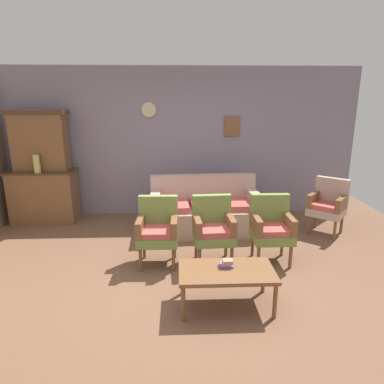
{
  "coord_description": "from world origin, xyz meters",
  "views": [
    {
      "loc": [
        -0.1,
        -3.71,
        2.15
      ],
      "look_at": [
        0.1,
        1.01,
        0.85
      ],
      "focal_mm": 32.07,
      "sensor_mm": 36.0,
      "label": 1
    }
  ],
  "objects_px": {
    "floral_couch": "(205,212)",
    "wingback_chair_by_fireplace": "(328,204)",
    "vase_on_cabinet": "(37,164)",
    "coffee_table": "(226,274)",
    "armchair_near_couch_end": "(158,228)",
    "armchair_by_doorway": "(271,226)",
    "armchair_near_cabinet": "(213,227)",
    "book_stack_on_table": "(226,264)",
    "side_cabinet": "(45,196)"
  },
  "relations": [
    {
      "from": "floral_couch",
      "to": "wingback_chair_by_fireplace",
      "type": "bearing_deg",
      "value": -5.26
    },
    {
      "from": "vase_on_cabinet",
      "to": "coffee_table",
      "type": "xyz_separation_m",
      "value": [
        2.87,
        -2.57,
        -0.71
      ]
    },
    {
      "from": "armchair_near_couch_end",
      "to": "armchair_by_doorway",
      "type": "distance_m",
      "value": 1.51
    },
    {
      "from": "floral_couch",
      "to": "armchair_near_cabinet",
      "type": "bearing_deg",
      "value": -89.04
    },
    {
      "from": "vase_on_cabinet",
      "to": "armchair_near_couch_end",
      "type": "height_order",
      "value": "vase_on_cabinet"
    },
    {
      "from": "floral_couch",
      "to": "armchair_by_doorway",
      "type": "bearing_deg",
      "value": -54.64
    },
    {
      "from": "armchair_near_cabinet",
      "to": "coffee_table",
      "type": "distance_m",
      "value": 1.04
    },
    {
      "from": "vase_on_cabinet",
      "to": "armchair_by_doorway",
      "type": "distance_m",
      "value": 3.97
    },
    {
      "from": "armchair_near_cabinet",
      "to": "book_stack_on_table",
      "type": "relative_size",
      "value": 5.95
    },
    {
      "from": "side_cabinet",
      "to": "armchair_near_couch_end",
      "type": "bearing_deg",
      "value": -39.45
    },
    {
      "from": "armchair_near_couch_end",
      "to": "book_stack_on_table",
      "type": "distance_m",
      "value": 1.23
    },
    {
      "from": "side_cabinet",
      "to": "book_stack_on_table",
      "type": "relative_size",
      "value": 7.63
    },
    {
      "from": "side_cabinet",
      "to": "floral_couch",
      "type": "xyz_separation_m",
      "value": [
        2.82,
        -0.59,
        -0.14
      ]
    },
    {
      "from": "side_cabinet",
      "to": "armchair_near_couch_end",
      "type": "xyz_separation_m",
      "value": [
        2.11,
        -1.73,
        0.03
      ]
    },
    {
      "from": "armchair_near_cabinet",
      "to": "coffee_table",
      "type": "xyz_separation_m",
      "value": [
        0.04,
        -1.03,
        -0.12
      ]
    },
    {
      "from": "vase_on_cabinet",
      "to": "armchair_by_doorway",
      "type": "relative_size",
      "value": 0.34
    },
    {
      "from": "side_cabinet",
      "to": "armchair_by_doorway",
      "type": "xyz_separation_m",
      "value": [
        3.62,
        -1.72,
        0.03
      ]
    },
    {
      "from": "vase_on_cabinet",
      "to": "armchair_by_doorway",
      "type": "xyz_separation_m",
      "value": [
        3.61,
        -1.53,
        -0.58
      ]
    },
    {
      "from": "armchair_near_couch_end",
      "to": "side_cabinet",
      "type": "bearing_deg",
      "value": 140.55
    },
    {
      "from": "book_stack_on_table",
      "to": "armchair_near_cabinet",
      "type": "bearing_deg",
      "value": 92.5
    },
    {
      "from": "coffee_table",
      "to": "book_stack_on_table",
      "type": "relative_size",
      "value": 6.61
    },
    {
      "from": "wingback_chair_by_fireplace",
      "to": "floral_couch",
      "type": "bearing_deg",
      "value": 174.74
    },
    {
      "from": "floral_couch",
      "to": "book_stack_on_table",
      "type": "distance_m",
      "value": 2.1
    },
    {
      "from": "vase_on_cabinet",
      "to": "book_stack_on_table",
      "type": "bearing_deg",
      "value": -41.07
    },
    {
      "from": "side_cabinet",
      "to": "vase_on_cabinet",
      "type": "xyz_separation_m",
      "value": [
        0.01,
        -0.19,
        0.62
      ]
    },
    {
      "from": "armchair_by_doorway",
      "to": "coffee_table",
      "type": "xyz_separation_m",
      "value": [
        -0.75,
        -1.03,
        -0.12
      ]
    },
    {
      "from": "floral_couch",
      "to": "coffee_table",
      "type": "height_order",
      "value": "floral_couch"
    },
    {
      "from": "floral_couch",
      "to": "armchair_near_couch_end",
      "type": "xyz_separation_m",
      "value": [
        -0.71,
        -1.14,
        0.17
      ]
    },
    {
      "from": "armchair_by_doorway",
      "to": "wingback_chair_by_fireplace",
      "type": "xyz_separation_m",
      "value": [
        1.18,
        0.95,
        0.0
      ]
    },
    {
      "from": "vase_on_cabinet",
      "to": "armchair_near_cabinet",
      "type": "xyz_separation_m",
      "value": [
        2.83,
        -1.54,
        -0.58
      ]
    },
    {
      "from": "armchair_near_couch_end",
      "to": "coffee_table",
      "type": "distance_m",
      "value": 1.28
    },
    {
      "from": "armchair_by_doorway",
      "to": "book_stack_on_table",
      "type": "relative_size",
      "value": 5.95
    },
    {
      "from": "vase_on_cabinet",
      "to": "armchair_by_doorway",
      "type": "bearing_deg",
      "value": -23.02
    },
    {
      "from": "wingback_chair_by_fireplace",
      "to": "side_cabinet",
      "type": "bearing_deg",
      "value": 170.86
    },
    {
      "from": "floral_couch",
      "to": "book_stack_on_table",
      "type": "xyz_separation_m",
      "value": [
        0.06,
        -2.1,
        0.13
      ]
    },
    {
      "from": "vase_on_cabinet",
      "to": "book_stack_on_table",
      "type": "xyz_separation_m",
      "value": [
        2.87,
        -2.5,
        -0.62
      ]
    },
    {
      "from": "wingback_chair_by_fireplace",
      "to": "coffee_table",
      "type": "bearing_deg",
      "value": -134.23
    },
    {
      "from": "armchair_by_doorway",
      "to": "coffee_table",
      "type": "distance_m",
      "value": 1.28
    },
    {
      "from": "armchair_near_couch_end",
      "to": "armchair_by_doorway",
      "type": "bearing_deg",
      "value": 0.47
    },
    {
      "from": "side_cabinet",
      "to": "armchair_near_cabinet",
      "type": "distance_m",
      "value": 3.32
    },
    {
      "from": "side_cabinet",
      "to": "coffee_table",
      "type": "distance_m",
      "value": 3.98
    },
    {
      "from": "wingback_chair_by_fireplace",
      "to": "coffee_table",
      "type": "relative_size",
      "value": 0.9
    },
    {
      "from": "armchair_near_couch_end",
      "to": "book_stack_on_table",
      "type": "bearing_deg",
      "value": -50.99
    },
    {
      "from": "side_cabinet",
      "to": "coffee_table",
      "type": "height_order",
      "value": "side_cabinet"
    },
    {
      "from": "armchair_near_couch_end",
      "to": "armchair_near_cabinet",
      "type": "height_order",
      "value": "same"
    },
    {
      "from": "book_stack_on_table",
      "to": "armchair_by_doorway",
      "type": "bearing_deg",
      "value": 52.6
    },
    {
      "from": "floral_couch",
      "to": "wingback_chair_by_fireplace",
      "type": "distance_m",
      "value": 2.0
    },
    {
      "from": "side_cabinet",
      "to": "book_stack_on_table",
      "type": "height_order",
      "value": "side_cabinet"
    },
    {
      "from": "vase_on_cabinet",
      "to": "book_stack_on_table",
      "type": "relative_size",
      "value": 2.03
    },
    {
      "from": "side_cabinet",
      "to": "armchair_near_couch_end",
      "type": "distance_m",
      "value": 2.73
    }
  ]
}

